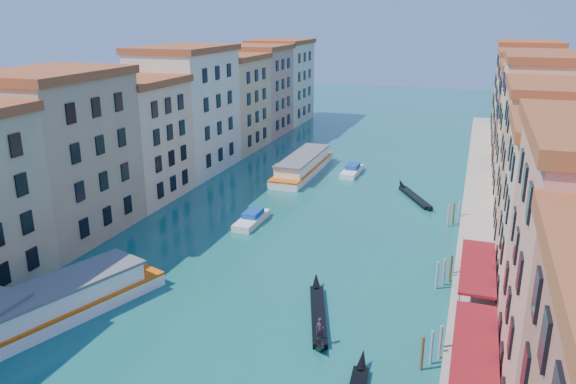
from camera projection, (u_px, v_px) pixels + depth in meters
name	position (u px, v px, depth m)	size (l,w,h in m)	color
left_bank_palazzos	(167.00, 121.00, 89.41)	(12.80, 128.40, 21.00)	beige
right_bank_palazzos	(550.00, 145.00, 72.59)	(12.80, 128.40, 21.00)	#A45841
quay	(477.00, 206.00, 77.85)	(4.00, 140.00, 1.00)	#AEA08D
restaurant_awnings	(475.00, 360.00, 39.14)	(3.20, 44.55, 3.12)	maroon
mooring_poles_right	(434.00, 331.00, 45.82)	(1.44, 54.24, 3.20)	brown
vaporetto_near	(46.00, 308.00, 49.04)	(12.18, 22.84, 3.33)	white
vaporetto_far	(303.00, 165.00, 95.48)	(4.95, 21.58, 3.21)	white
gondola_fore	(318.00, 313.00, 50.21)	(5.05, 13.07, 2.68)	black
gondola_far	(414.00, 196.00, 82.54)	(7.17, 11.99, 1.86)	black
motorboat_mid	(252.00, 219.00, 72.86)	(2.43, 7.53, 1.56)	silver
motorboat_far	(352.00, 170.00, 95.20)	(2.54, 7.71, 1.59)	white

